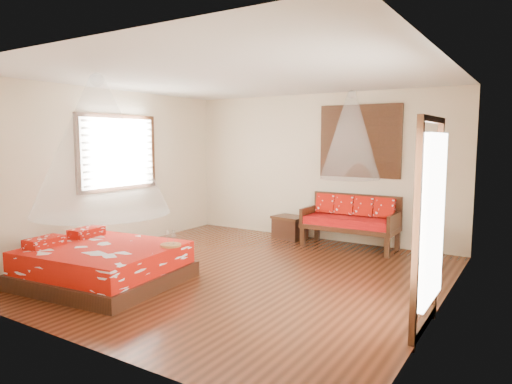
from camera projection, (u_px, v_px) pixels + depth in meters
room at (238, 177)px, 6.49m from camera, size 5.54×5.54×2.84m
bed at (103, 264)px, 6.18m from camera, size 2.09×1.93×0.63m
daybed at (351, 219)px, 8.16m from camera, size 1.66×0.74×0.94m
storage_chest at (290, 227)px, 8.93m from camera, size 0.71×0.57×0.44m
shutter_panel at (360, 141)px, 8.29m from camera, size 1.52×0.06×1.32m
window_left at (118, 153)px, 8.06m from camera, size 0.10×1.74×1.34m
glazed_door at (427, 226)px, 4.59m from camera, size 0.08×1.02×2.16m
wine_tray at (171, 242)px, 6.15m from camera, size 0.28×0.28×0.22m
mosquito_net_main at (99, 146)px, 5.99m from camera, size 1.79×1.79×1.80m
mosquito_net_daybed at (351, 136)px, 7.88m from camera, size 1.03×1.03×1.50m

